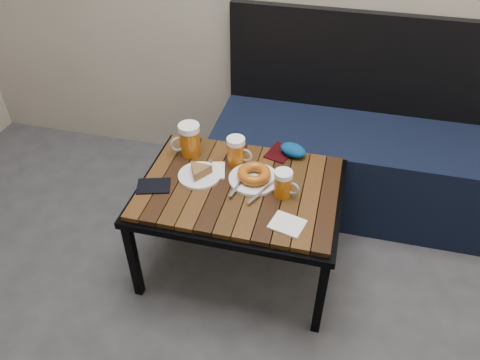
% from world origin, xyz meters
% --- Properties ---
extents(bench, '(1.40, 0.50, 0.95)m').
position_xyz_m(bench, '(0.26, 1.76, 0.27)').
color(bench, black).
rests_on(bench, ground).
extents(cafe_table, '(0.84, 0.62, 0.47)m').
position_xyz_m(cafe_table, '(-0.21, 1.19, 0.43)').
color(cafe_table, black).
rests_on(cafe_table, ground).
extents(beer_mug_left, '(0.14, 0.12, 0.15)m').
position_xyz_m(beer_mug_left, '(-0.48, 1.35, 0.55)').
color(beer_mug_left, '#AF560E').
rests_on(beer_mug_left, cafe_table).
extents(beer_mug_centre, '(0.12, 0.08, 0.13)m').
position_xyz_m(beer_mug_centre, '(-0.26, 1.33, 0.54)').
color(beer_mug_centre, '#AF560E').
rests_on(beer_mug_centre, cafe_table).
extents(beer_mug_right, '(0.11, 0.08, 0.12)m').
position_xyz_m(beer_mug_right, '(-0.03, 1.17, 0.53)').
color(beer_mug_right, '#AF560E').
rests_on(beer_mug_right, cafe_table).
extents(plate_pie, '(0.18, 0.18, 0.05)m').
position_xyz_m(plate_pie, '(-0.39, 1.20, 0.49)').
color(plate_pie, white).
rests_on(plate_pie, cafe_table).
extents(plate_bagel, '(0.22, 0.27, 0.06)m').
position_xyz_m(plate_bagel, '(-0.16, 1.23, 0.50)').
color(plate_bagel, white).
rests_on(plate_bagel, cafe_table).
extents(napkin_left, '(0.14, 0.15, 0.01)m').
position_xyz_m(napkin_left, '(-0.35, 1.25, 0.48)').
color(napkin_left, white).
rests_on(napkin_left, cafe_table).
extents(napkin_right, '(0.14, 0.13, 0.01)m').
position_xyz_m(napkin_right, '(0.02, 1.01, 0.48)').
color(napkin_right, white).
rests_on(napkin_right, cafe_table).
extents(passport_navy, '(0.16, 0.13, 0.01)m').
position_xyz_m(passport_navy, '(-0.55, 1.10, 0.48)').
color(passport_navy, black).
rests_on(passport_navy, cafe_table).
extents(passport_burgundy, '(0.13, 0.16, 0.01)m').
position_xyz_m(passport_burgundy, '(-0.09, 1.45, 0.48)').
color(passport_burgundy, black).
rests_on(passport_burgundy, cafe_table).
extents(knit_pouch, '(0.14, 0.12, 0.05)m').
position_xyz_m(knit_pouch, '(-0.03, 1.45, 0.50)').
color(knit_pouch, '#040D72').
rests_on(knit_pouch, cafe_table).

